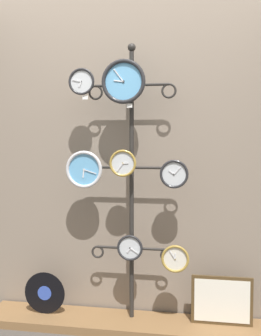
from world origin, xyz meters
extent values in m
cube|color=gray|center=(0.00, 0.57, 1.40)|extent=(4.40, 0.04, 2.80)
cube|color=brown|center=(0.00, 0.35, 0.03)|extent=(2.20, 0.36, 0.06)
cylinder|color=#282623|center=(0.00, 0.41, 0.01)|extent=(0.34, 0.34, 0.02)
cylinder|color=#282623|center=(0.00, 0.41, 1.02)|extent=(0.03, 0.03, 2.00)
sphere|color=#282623|center=(0.00, 0.41, 2.05)|extent=(0.06, 0.06, 0.06)
cylinder|color=#282623|center=(-0.13, 0.41, 1.78)|extent=(0.27, 0.02, 0.02)
torus|color=#282623|center=(-0.27, 0.41, 1.73)|extent=(0.11, 0.02, 0.11)
cylinder|color=#282623|center=(0.13, 0.41, 1.78)|extent=(0.27, 0.02, 0.02)
torus|color=#282623|center=(0.27, 0.41, 1.73)|extent=(0.11, 0.02, 0.11)
cylinder|color=#282623|center=(-0.16, 0.41, 1.18)|extent=(0.33, 0.02, 0.02)
torus|color=#282623|center=(-0.33, 0.41, 1.13)|extent=(0.11, 0.02, 0.11)
cylinder|color=#282623|center=(0.16, 0.41, 1.18)|extent=(0.33, 0.02, 0.02)
torus|color=#282623|center=(0.33, 0.41, 1.13)|extent=(0.11, 0.02, 0.11)
cylinder|color=#282623|center=(-0.13, 0.41, 0.58)|extent=(0.26, 0.02, 0.02)
torus|color=#282623|center=(-0.26, 0.41, 0.54)|extent=(0.10, 0.02, 0.10)
cylinder|color=#282623|center=(0.13, 0.41, 0.58)|extent=(0.26, 0.02, 0.02)
torus|color=#282623|center=(0.26, 0.41, 0.54)|extent=(0.10, 0.02, 0.10)
cylinder|color=silver|center=(-0.35, 0.33, 1.80)|extent=(0.18, 0.02, 0.18)
torus|color=#262628|center=(-0.35, 0.32, 1.80)|extent=(0.19, 0.02, 0.19)
cylinder|color=#262628|center=(-0.35, 0.32, 1.80)|extent=(0.01, 0.01, 0.01)
cube|color=silver|center=(-0.36, 0.31, 1.78)|extent=(0.03, 0.00, 0.04)
cube|color=silver|center=(-0.38, 0.31, 1.81)|extent=(0.07, 0.00, 0.02)
cylinder|color=#60A8DB|center=(-0.04, 0.33, 1.79)|extent=(0.29, 0.02, 0.29)
torus|color=#262628|center=(-0.04, 0.31, 1.79)|extent=(0.31, 0.03, 0.31)
cylinder|color=#262628|center=(-0.04, 0.31, 1.79)|extent=(0.02, 0.01, 0.02)
cube|color=silver|center=(-0.08, 0.31, 1.79)|extent=(0.07, 0.00, 0.02)
cube|color=silver|center=(-0.08, 0.31, 1.83)|extent=(0.07, 0.00, 0.09)
cylinder|color=#60A8DB|center=(-0.34, 0.34, 1.17)|extent=(0.25, 0.02, 0.25)
torus|color=silver|center=(-0.34, 0.32, 1.17)|extent=(0.27, 0.02, 0.27)
cylinder|color=silver|center=(-0.34, 0.32, 1.17)|extent=(0.01, 0.01, 0.01)
cube|color=silver|center=(-0.34, 0.32, 1.14)|extent=(0.02, 0.00, 0.06)
cube|color=silver|center=(-0.29, 0.32, 1.15)|extent=(0.09, 0.00, 0.04)
cylinder|color=silver|center=(-0.04, 0.31, 1.21)|extent=(0.18, 0.02, 0.18)
torus|color=#A58438|center=(-0.04, 0.30, 1.21)|extent=(0.19, 0.02, 0.19)
cylinder|color=#A58438|center=(-0.04, 0.29, 1.21)|extent=(0.01, 0.01, 0.01)
cube|color=silver|center=(-0.02, 0.29, 1.22)|extent=(0.04, 0.00, 0.01)
cube|color=silver|center=(-0.07, 0.29, 1.19)|extent=(0.05, 0.00, 0.06)
cylinder|color=silver|center=(0.32, 0.33, 1.14)|extent=(0.18, 0.02, 0.18)
torus|color=#262628|center=(0.32, 0.31, 1.14)|extent=(0.20, 0.02, 0.20)
cylinder|color=#262628|center=(0.32, 0.31, 1.14)|extent=(0.01, 0.01, 0.01)
cube|color=silver|center=(0.30, 0.31, 1.15)|extent=(0.04, 0.00, 0.03)
cube|color=silver|center=(0.34, 0.31, 1.17)|extent=(0.05, 0.00, 0.06)
cylinder|color=silver|center=(0.00, 0.35, 0.60)|extent=(0.17, 0.02, 0.17)
torus|color=#262628|center=(0.00, 0.33, 0.60)|extent=(0.19, 0.02, 0.19)
cylinder|color=#262628|center=(0.00, 0.33, 0.60)|extent=(0.01, 0.01, 0.01)
cube|color=silver|center=(-0.01, 0.33, 0.58)|extent=(0.03, 0.00, 0.04)
cube|color=silver|center=(0.03, 0.33, 0.58)|extent=(0.06, 0.00, 0.04)
cylinder|color=silver|center=(0.33, 0.31, 0.55)|extent=(0.18, 0.02, 0.18)
torus|color=#A58438|center=(0.33, 0.30, 0.55)|extent=(0.20, 0.02, 0.20)
cylinder|color=#A58438|center=(0.33, 0.30, 0.55)|extent=(0.01, 0.01, 0.01)
cube|color=silver|center=(0.33, 0.29, 0.57)|extent=(0.01, 0.00, 0.04)
cube|color=silver|center=(0.31, 0.29, 0.58)|extent=(0.04, 0.00, 0.06)
cylinder|color=black|center=(-0.66, 0.35, 0.22)|extent=(0.32, 0.01, 0.32)
cylinder|color=#334FB2|center=(-0.66, 0.35, 0.22)|extent=(0.11, 0.00, 0.11)
cube|color=#4C381E|center=(0.66, 0.39, 0.23)|extent=(0.43, 0.02, 0.35)
cube|color=white|center=(0.66, 0.38, 0.23)|extent=(0.39, 0.00, 0.31)
cube|color=white|center=(-0.32, 0.32, 1.68)|extent=(0.04, 0.00, 0.03)
cube|color=white|center=(0.00, 0.32, 1.62)|extent=(0.04, 0.00, 0.03)
camera|label=1|loc=(0.48, -2.42, 1.34)|focal=42.00mm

